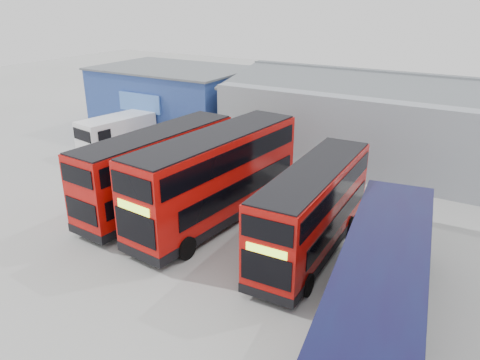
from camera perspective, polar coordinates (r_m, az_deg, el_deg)
ground_plane at (r=19.41m, az=-8.12°, el=-12.02°), size 120.00×120.00×0.00m
office_block at (r=39.79m, az=-8.10°, el=9.82°), size 12.30×8.32×5.12m
maintenance_shed at (r=33.43m, az=25.67°, el=5.60°), size 30.50×12.00×5.89m
double_decker_left at (r=24.87m, az=-9.91°, el=1.13°), size 3.10×10.03×4.18m
double_decker_centre at (r=22.97m, az=-2.89°, el=0.13°), size 3.53×10.89×4.53m
double_decker_right at (r=20.53m, az=8.84°, el=-3.76°), size 2.62×9.40×3.94m
single_decker_blue at (r=16.60m, az=16.78°, el=-12.76°), size 4.40×11.96×3.18m
panel_van at (r=35.27m, az=-14.80°, el=5.72°), size 3.15×5.90×2.45m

